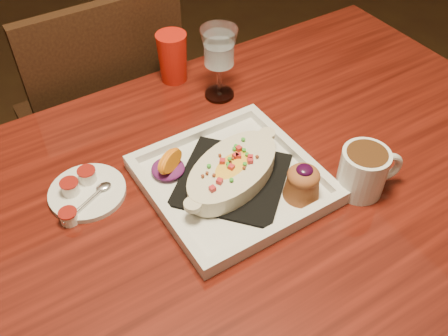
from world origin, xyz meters
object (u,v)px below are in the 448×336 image
coffee_mug (365,170)px  red_tumbler (173,58)px  saucer (85,191)px  table (218,238)px  goblet (219,51)px  chair_far (106,122)px  plate (237,176)px

coffee_mug → red_tumbler: red_tumbler is taller
coffee_mug → saucer: coffee_mug is taller
table → goblet: goblet is taller
coffee_mug → goblet: size_ratio=0.72×
chair_far → plate: 0.67m
red_tumbler → goblet: bearing=-63.4°
saucer → coffee_mug: bearing=-30.6°
coffee_mug → table: bearing=175.1°
coffee_mug → plate: bearing=164.1°
table → red_tumbler: size_ratio=12.54×
chair_far → table: bearing=90.0°
chair_far → goblet: size_ratio=5.47×
table → chair_far: chair_far is taller
table → coffee_mug: (0.25, -0.11, 0.15)m
plate → saucer: plate is taller
table → plate: bearing=22.2°
table → saucer: 0.27m
coffee_mug → saucer: bearing=167.3°
goblet → coffee_mug: bearing=-79.7°
chair_far → red_tumbler: chair_far is taller
plate → chair_far: bearing=95.3°
chair_far → plate: size_ratio=2.99×
chair_far → coffee_mug: chair_far is taller
chair_far → goblet: (0.18, -0.34, 0.36)m
coffee_mug → red_tumbler: size_ratio=1.03×
plate → coffee_mug: (0.19, -0.13, 0.02)m
coffee_mug → saucer: 0.52m
table → plate: (0.06, 0.02, 0.12)m
plate → coffee_mug: size_ratio=2.52×
chair_far → red_tumbler: (0.12, -0.23, 0.30)m
plate → goblet: goblet is taller
saucer → red_tumbler: 0.40m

